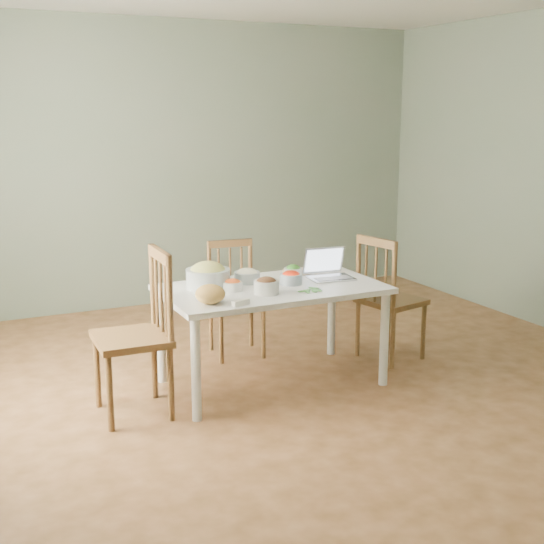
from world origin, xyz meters
name	(u,v)px	position (x,y,z in m)	size (l,w,h in m)	color
floor	(307,382)	(0.00, 0.00, 0.00)	(5.00, 5.00, 0.00)	#4A2F14
wall_back	(186,164)	(0.00, 2.50, 1.35)	(5.00, 0.00, 2.70)	slate
dining_table	(272,335)	(-0.24, 0.08, 0.35)	(1.49, 0.84, 0.70)	white
chair_far	(236,300)	(-0.22, 0.75, 0.44)	(0.39, 0.37, 0.88)	#362414
chair_left	(131,335)	(-1.24, -0.01, 0.52)	(0.46, 0.44, 1.04)	#362414
chair_right	(391,297)	(0.82, 0.18, 0.48)	(0.42, 0.40, 0.96)	#362414
bread_boule	(210,294)	(-0.77, -0.15, 0.76)	(0.19, 0.19, 0.12)	tan
butter_stick	(241,302)	(-0.62, -0.27, 0.71)	(0.12, 0.03, 0.03)	white
bowl_squash	(208,275)	(-0.64, 0.24, 0.78)	(0.30, 0.30, 0.17)	#DBBE6A
bowl_carrot	(232,285)	(-0.52, 0.10, 0.74)	(0.13, 0.13, 0.08)	#EF440A
bowl_onion	(247,276)	(-0.34, 0.26, 0.75)	(0.18, 0.18, 0.10)	beige
bowl_mushroom	(266,285)	(-0.35, -0.08, 0.75)	(0.16, 0.16, 0.11)	black
bowl_redpep	(291,278)	(-0.09, 0.09, 0.74)	(0.15, 0.15, 0.09)	red
bowl_broccoli	(293,271)	(0.04, 0.29, 0.74)	(0.13, 0.13, 0.08)	#1B640D
flatbread	(297,271)	(0.11, 0.38, 0.71)	(0.22, 0.22, 0.02)	beige
basil_bunch	(309,289)	(-0.07, -0.13, 0.71)	(0.19, 0.19, 0.02)	#2A5D1C
laptop	(331,265)	(0.24, 0.09, 0.80)	(0.31, 0.27, 0.21)	silver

